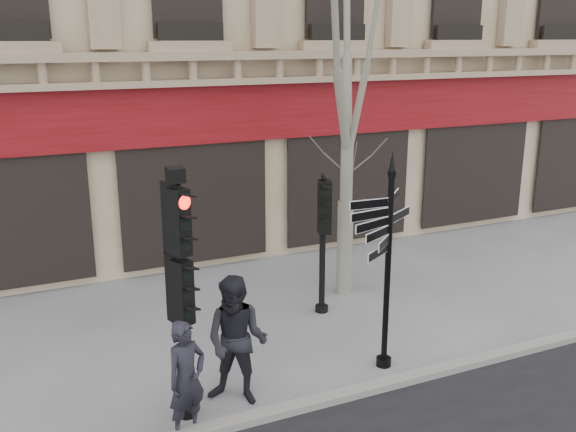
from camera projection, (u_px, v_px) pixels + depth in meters
name	position (u px, v px, depth m)	size (l,w,h in m)	color
ground	(283.00, 362.00, 10.71)	(80.00, 80.00, 0.00)	slate
kerb	(322.00, 401.00, 9.47)	(80.00, 0.25, 0.12)	gray
fingerpost	(390.00, 225.00, 9.95)	(1.95, 1.95, 3.60)	black
traffic_signal_main	(180.00, 265.00, 8.58)	(0.48, 0.42, 3.63)	black
traffic_signal_secondary	(323.00, 221.00, 12.19)	(0.53, 0.45, 2.66)	black
plane_tree	(350.00, 27.00, 12.16)	(2.91, 2.91, 7.72)	gray
pedestrian_a	(187.00, 380.00, 8.55)	(0.61, 0.40, 1.67)	black
pedestrian_b	(237.00, 341.00, 9.31)	(0.95, 0.74, 1.96)	black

